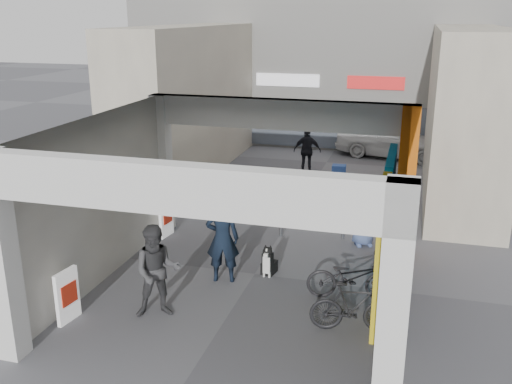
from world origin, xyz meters
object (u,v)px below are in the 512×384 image
(man_elderly, at_px, (365,216))
(bicycle_front, at_px, (351,277))
(bicycle_rear, at_px, (353,307))
(produce_stand, at_px, (251,185))
(border_collie, at_px, (268,263))
(man_crates, at_px, (307,151))
(man_back_turned, at_px, (157,271))
(man_with_dog, at_px, (223,239))
(white_van, at_px, (393,139))
(cafe_set, at_px, (250,197))

(man_elderly, distance_m, bicycle_front, 2.84)
(man_elderly, bearing_deg, bicycle_rear, -111.79)
(produce_stand, height_order, border_collie, produce_stand)
(man_elderly, bearing_deg, man_crates, 88.32)
(man_back_turned, height_order, man_crates, man_back_turned)
(man_with_dog, bearing_deg, man_back_turned, 55.56)
(white_van, bearing_deg, man_with_dog, 177.63)
(bicycle_rear, xyz_separation_m, white_van, (0.02, 13.24, 0.27))
(cafe_set, xyz_separation_m, man_crates, (0.92, 4.05, 0.51))
(border_collie, height_order, man_crates, man_crates)
(bicycle_rear, height_order, white_van, white_van)
(produce_stand, relative_size, man_back_turned, 0.63)
(cafe_set, xyz_separation_m, white_van, (3.68, 7.24, 0.43))
(man_elderly, xyz_separation_m, man_crates, (-2.55, 6.02, 0.08))
(man_back_turned, bearing_deg, white_van, 51.76)
(produce_stand, height_order, bicycle_rear, bicycle_rear)
(produce_stand, xyz_separation_m, man_crates, (1.22, 2.83, 0.52))
(border_collie, xyz_separation_m, man_elderly, (1.81, 2.23, 0.45))
(man_with_dog, relative_size, man_crates, 1.17)
(bicycle_front, bearing_deg, bicycle_rear, 178.59)
(cafe_set, bearing_deg, produce_stand, 103.95)
(border_collie, bearing_deg, man_with_dog, -139.17)
(border_collie, height_order, man_with_dog, man_with_dog)
(man_with_dog, height_order, white_van, man_with_dog)
(man_back_turned, relative_size, white_van, 0.42)
(border_collie, distance_m, bicycle_front, 1.93)
(border_collie, xyz_separation_m, man_back_turned, (-1.53, -2.21, 0.61))
(man_elderly, bearing_deg, white_van, 64.06)
(white_van, bearing_deg, man_elderly, -170.17)
(border_collie, relative_size, man_with_dog, 0.38)
(bicycle_front, bearing_deg, man_back_turned, 105.72)
(cafe_set, distance_m, produce_stand, 1.26)
(man_back_turned, distance_m, bicycle_rear, 3.59)
(man_back_turned, height_order, bicycle_front, man_back_turned)
(man_elderly, bearing_deg, man_back_turned, -151.57)
(man_with_dog, xyz_separation_m, man_elderly, (2.66, 2.75, -0.21))
(cafe_set, distance_m, man_elderly, 4.01)
(border_collie, bearing_deg, cafe_set, 121.19)
(man_with_dog, xyz_separation_m, bicycle_rear, (2.86, -1.27, -0.48))
(cafe_set, distance_m, man_crates, 4.19)
(man_crates, height_order, white_van, man_crates)
(produce_stand, relative_size, bicycle_front, 0.65)
(man_back_turned, xyz_separation_m, man_elderly, (3.35, 4.45, -0.16))
(man_back_turned, bearing_deg, man_crates, 62.00)
(border_collie, bearing_deg, man_back_turned, -114.96)
(border_collie, relative_size, man_back_turned, 0.40)
(man_crates, distance_m, white_van, 4.22)
(cafe_set, relative_size, man_back_turned, 0.78)
(produce_stand, distance_m, border_collie, 5.77)
(bicycle_front, bearing_deg, man_elderly, -9.67)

